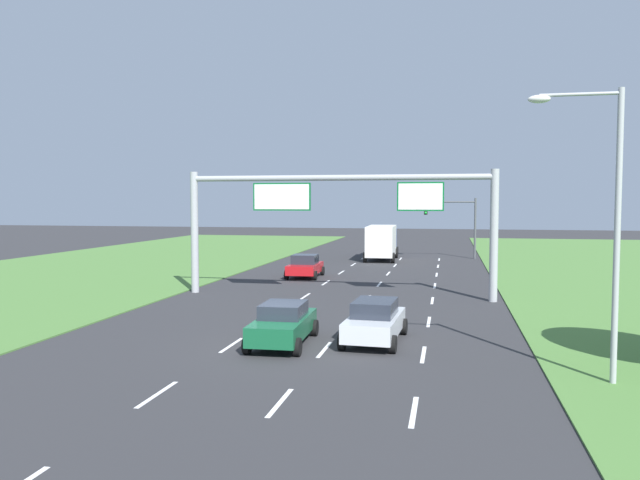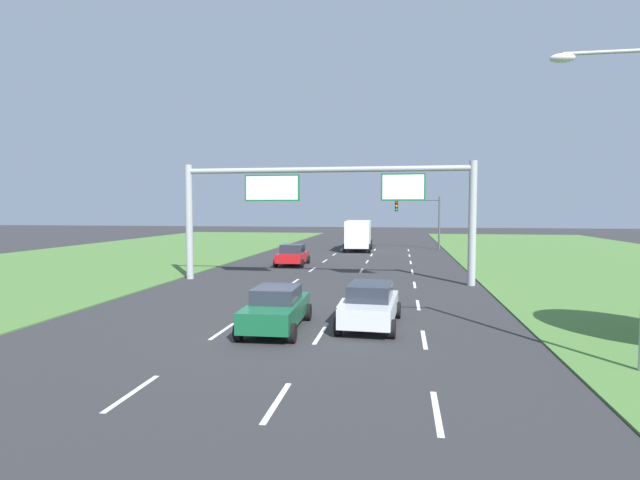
{
  "view_description": "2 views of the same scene",
  "coord_description": "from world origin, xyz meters",
  "px_view_note": "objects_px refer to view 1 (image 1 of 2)",
  "views": [
    {
      "loc": [
        6.05,
        -21.59,
        5.31
      ],
      "look_at": [
        -0.4,
        9.63,
        3.32
      ],
      "focal_mm": 35.0,
      "sensor_mm": 36.0,
      "label": 1
    },
    {
      "loc": [
        4.46,
        -16.62,
        4.33
      ],
      "look_at": [
        0.2,
        9.51,
        2.66
      ],
      "focal_mm": 28.0,
      "sensor_mm": 36.0,
      "label": 2
    }
  ],
  "objects_px": {
    "traffic_light_mast": "(454,217)",
    "sign_gantry": "(338,209)",
    "car_near_red": "(375,321)",
    "street_lamp": "(604,209)",
    "box_truck": "(382,241)",
    "car_mid_lane": "(305,266)",
    "car_lead_silver": "(283,323)"
  },
  "relations": [
    {
      "from": "box_truck",
      "to": "street_lamp",
      "type": "distance_m",
      "value": 39.23
    },
    {
      "from": "car_lead_silver",
      "to": "street_lamp",
      "type": "height_order",
      "value": "street_lamp"
    },
    {
      "from": "car_mid_lane",
      "to": "sign_gantry",
      "type": "distance_m",
      "value": 9.91
    },
    {
      "from": "sign_gantry",
      "to": "traffic_light_mast",
      "type": "bearing_deg",
      "value": 75.54
    },
    {
      "from": "box_truck",
      "to": "sign_gantry",
      "type": "bearing_deg",
      "value": -91.67
    },
    {
      "from": "car_lead_silver",
      "to": "traffic_light_mast",
      "type": "height_order",
      "value": "traffic_light_mast"
    },
    {
      "from": "car_lead_silver",
      "to": "sign_gantry",
      "type": "relative_size",
      "value": 0.26
    },
    {
      "from": "car_lead_silver",
      "to": "sign_gantry",
      "type": "bearing_deg",
      "value": 88.45
    },
    {
      "from": "box_truck",
      "to": "sign_gantry",
      "type": "height_order",
      "value": "sign_gantry"
    },
    {
      "from": "car_near_red",
      "to": "car_mid_lane",
      "type": "xyz_separation_m",
      "value": [
        -7.09,
        18.93,
        -0.02
      ]
    },
    {
      "from": "traffic_light_mast",
      "to": "sign_gantry",
      "type": "bearing_deg",
      "value": -104.46
    },
    {
      "from": "car_near_red",
      "to": "car_mid_lane",
      "type": "distance_m",
      "value": 20.22
    },
    {
      "from": "traffic_light_mast",
      "to": "street_lamp",
      "type": "xyz_separation_m",
      "value": [
        3.87,
        -39.96,
        1.21
      ]
    },
    {
      "from": "box_truck",
      "to": "sign_gantry",
      "type": "distance_m",
      "value": 23.1
    },
    {
      "from": "traffic_light_mast",
      "to": "street_lamp",
      "type": "height_order",
      "value": "street_lamp"
    },
    {
      "from": "street_lamp",
      "to": "car_near_red",
      "type": "bearing_deg",
      "value": 149.59
    },
    {
      "from": "car_near_red",
      "to": "box_truck",
      "type": "xyz_separation_m",
      "value": [
        -3.26,
        33.6,
        0.88
      ]
    },
    {
      "from": "car_near_red",
      "to": "car_lead_silver",
      "type": "distance_m",
      "value": 3.46
    },
    {
      "from": "sign_gantry",
      "to": "traffic_light_mast",
      "type": "xyz_separation_m",
      "value": [
        6.48,
        25.13,
        -1.02
      ]
    },
    {
      "from": "sign_gantry",
      "to": "car_mid_lane",
      "type": "bearing_deg",
      "value": 114.58
    },
    {
      "from": "box_truck",
      "to": "street_lamp",
      "type": "xyz_separation_m",
      "value": [
        10.27,
        -37.71,
        3.39
      ]
    },
    {
      "from": "car_near_red",
      "to": "sign_gantry",
      "type": "height_order",
      "value": "sign_gantry"
    },
    {
      "from": "box_truck",
      "to": "car_mid_lane",
      "type": "bearing_deg",
      "value": -106.13
    },
    {
      "from": "car_near_red",
      "to": "car_mid_lane",
      "type": "height_order",
      "value": "car_mid_lane"
    },
    {
      "from": "car_lead_silver",
      "to": "car_mid_lane",
      "type": "relative_size",
      "value": 1.11
    },
    {
      "from": "car_mid_lane",
      "to": "sign_gantry",
      "type": "height_order",
      "value": "sign_gantry"
    },
    {
      "from": "car_lead_silver",
      "to": "traffic_light_mast",
      "type": "distance_m",
      "value": 37.6
    },
    {
      "from": "box_truck",
      "to": "traffic_light_mast",
      "type": "height_order",
      "value": "traffic_light_mast"
    },
    {
      "from": "car_near_red",
      "to": "car_lead_silver",
      "type": "height_order",
      "value": "car_near_red"
    },
    {
      "from": "car_near_red",
      "to": "street_lamp",
      "type": "distance_m",
      "value": 9.18
    },
    {
      "from": "car_lead_silver",
      "to": "street_lamp",
      "type": "relative_size",
      "value": 0.52
    },
    {
      "from": "car_mid_lane",
      "to": "traffic_light_mast",
      "type": "xyz_separation_m",
      "value": [
        10.24,
        16.92,
        3.08
      ]
    }
  ]
}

